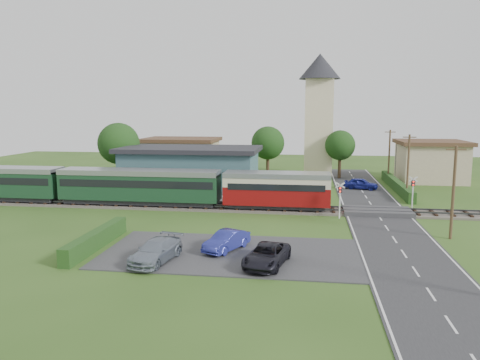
# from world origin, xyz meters

# --- Properties ---
(ground) EXTENTS (120.00, 120.00, 0.00)m
(ground) POSITION_xyz_m (0.00, 0.00, 0.00)
(ground) COLOR #2D4C19
(railway_track) EXTENTS (76.00, 3.20, 0.49)m
(railway_track) POSITION_xyz_m (0.00, 2.00, 0.11)
(railway_track) COLOR #4C443D
(railway_track) RESTS_ON ground
(road) EXTENTS (6.00, 70.00, 0.05)m
(road) POSITION_xyz_m (10.00, 0.00, 0.03)
(road) COLOR #28282B
(road) RESTS_ON ground
(car_park) EXTENTS (17.00, 9.00, 0.08)m
(car_park) POSITION_xyz_m (-1.50, -12.00, 0.04)
(car_park) COLOR #333335
(car_park) RESTS_ON ground
(crossing_deck) EXTENTS (6.20, 3.40, 0.45)m
(crossing_deck) POSITION_xyz_m (10.00, 2.00, 0.23)
(crossing_deck) COLOR #333335
(crossing_deck) RESTS_ON ground
(platform) EXTENTS (30.00, 3.00, 0.45)m
(platform) POSITION_xyz_m (-10.00, 5.20, 0.23)
(platform) COLOR gray
(platform) RESTS_ON ground
(equipment_hut) EXTENTS (2.30, 2.30, 2.55)m
(equipment_hut) POSITION_xyz_m (-18.00, 5.20, 1.75)
(equipment_hut) COLOR beige
(equipment_hut) RESTS_ON platform
(station_building) EXTENTS (16.00, 9.00, 5.30)m
(station_building) POSITION_xyz_m (-10.00, 10.99, 2.69)
(station_building) COLOR #3B646A
(station_building) RESTS_ON ground
(train) EXTENTS (43.20, 2.90, 3.40)m
(train) POSITION_xyz_m (-16.11, 2.00, 2.18)
(train) COLOR #232328
(train) RESTS_ON ground
(church_tower) EXTENTS (6.00, 6.00, 17.60)m
(church_tower) POSITION_xyz_m (5.00, 28.00, 10.23)
(church_tower) COLOR beige
(church_tower) RESTS_ON ground
(house_west) EXTENTS (10.80, 8.80, 5.50)m
(house_west) POSITION_xyz_m (-15.00, 25.00, 2.79)
(house_west) COLOR tan
(house_west) RESTS_ON ground
(house_east) EXTENTS (8.80, 8.80, 5.50)m
(house_east) POSITION_xyz_m (20.00, 24.00, 2.80)
(house_east) COLOR tan
(house_east) RESTS_ON ground
(hedge_carpark) EXTENTS (0.80, 9.00, 1.20)m
(hedge_carpark) POSITION_xyz_m (-11.00, -12.00, 0.60)
(hedge_carpark) COLOR #193814
(hedge_carpark) RESTS_ON ground
(hedge_roadside) EXTENTS (0.80, 18.00, 1.20)m
(hedge_roadside) POSITION_xyz_m (14.20, 16.00, 0.60)
(hedge_roadside) COLOR #193814
(hedge_roadside) RESTS_ON ground
(hedge_station) EXTENTS (22.00, 0.80, 1.30)m
(hedge_station) POSITION_xyz_m (-10.00, 15.50, 0.65)
(hedge_station) COLOR #193814
(hedge_station) RESTS_ON ground
(tree_a) EXTENTS (5.20, 5.20, 8.00)m
(tree_a) POSITION_xyz_m (-20.00, 14.00, 5.38)
(tree_a) COLOR #332316
(tree_a) RESTS_ON ground
(tree_b) EXTENTS (4.60, 4.60, 7.34)m
(tree_b) POSITION_xyz_m (-2.00, 23.00, 5.02)
(tree_b) COLOR #332316
(tree_b) RESTS_ON ground
(tree_c) EXTENTS (4.20, 4.20, 6.78)m
(tree_c) POSITION_xyz_m (8.00, 25.00, 4.65)
(tree_c) COLOR #332316
(tree_c) RESTS_ON ground
(utility_pole_b) EXTENTS (1.40, 0.22, 7.00)m
(utility_pole_b) POSITION_xyz_m (14.20, -6.00, 3.63)
(utility_pole_b) COLOR #473321
(utility_pole_b) RESTS_ON ground
(utility_pole_c) EXTENTS (1.40, 0.22, 7.00)m
(utility_pole_c) POSITION_xyz_m (14.20, 10.00, 3.63)
(utility_pole_c) COLOR #473321
(utility_pole_c) RESTS_ON ground
(utility_pole_d) EXTENTS (1.40, 0.22, 7.00)m
(utility_pole_d) POSITION_xyz_m (14.20, 22.00, 3.63)
(utility_pole_d) COLOR #473321
(utility_pole_d) RESTS_ON ground
(crossing_signal_near) EXTENTS (0.84, 0.28, 3.28)m
(crossing_signal_near) POSITION_xyz_m (6.40, -0.41, 2.14)
(crossing_signal_near) COLOR silver
(crossing_signal_near) RESTS_ON ground
(crossing_signal_far) EXTENTS (0.84, 0.28, 3.28)m
(crossing_signal_far) POSITION_xyz_m (13.60, 4.39, 2.14)
(crossing_signal_far) COLOR silver
(crossing_signal_far) RESTS_ON ground
(streetlamp_west) EXTENTS (0.30, 0.30, 5.15)m
(streetlamp_west) POSITION_xyz_m (-22.00, 20.00, 3.04)
(streetlamp_west) COLOR #3F3F47
(streetlamp_west) RESTS_ON ground
(streetlamp_east) EXTENTS (0.30, 0.30, 5.15)m
(streetlamp_east) POSITION_xyz_m (16.00, 27.00, 3.04)
(streetlamp_east) COLOR #3F3F47
(streetlamp_east) RESTS_ON ground
(car_on_road) EXTENTS (4.28, 2.55, 1.37)m
(car_on_road) POSITION_xyz_m (9.99, 15.67, 0.73)
(car_on_road) COLOR navy
(car_on_road) RESTS_ON road
(car_park_blue) EXTENTS (2.94, 4.24, 1.32)m
(car_park_blue) POSITION_xyz_m (-1.85, -11.45, 0.74)
(car_park_blue) COLOR navy
(car_park_blue) RESTS_ON car_park
(car_park_silver) EXTENTS (2.76, 5.02, 1.38)m
(car_park_silver) POSITION_xyz_m (-5.83, -14.50, 0.77)
(car_park_silver) COLOR gray
(car_park_silver) RESTS_ON car_park
(car_park_dark) EXTENTS (3.01, 4.96, 1.29)m
(car_park_dark) POSITION_xyz_m (1.13, -14.22, 0.72)
(car_park_dark) COLOR black
(car_park_dark) RESTS_ON car_park
(pedestrian_near) EXTENTS (0.74, 0.58, 1.77)m
(pedestrian_near) POSITION_xyz_m (-4.97, 5.63, 1.33)
(pedestrian_near) COLOR gray
(pedestrian_near) RESTS_ON platform
(pedestrian_far) EXTENTS (0.91, 1.05, 1.86)m
(pedestrian_far) POSITION_xyz_m (-16.51, 5.55, 1.38)
(pedestrian_far) COLOR gray
(pedestrian_far) RESTS_ON platform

